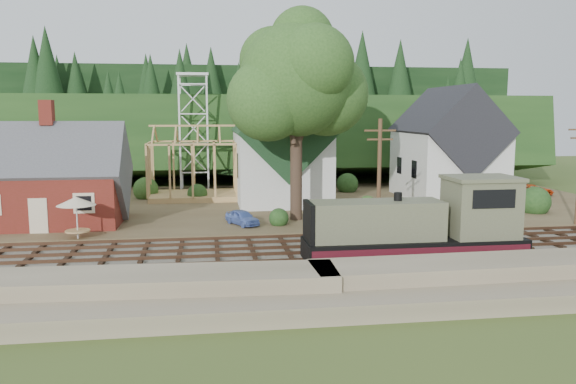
{
  "coord_description": "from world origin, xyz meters",
  "views": [
    {
      "loc": [
        -4.56,
        -31.7,
        8.35
      ],
      "look_at": [
        0.81,
        6.0,
        3.0
      ],
      "focal_mm": 35.0,
      "sensor_mm": 36.0,
      "label": 1
    }
  ],
  "objects": [
    {
      "name": "railroad_bed",
      "position": [
        0.0,
        0.0,
        0.08
      ],
      "size": [
        64.0,
        11.0,
        0.16
      ],
      "primitive_type": "cube",
      "color": "#726B5B",
      "rests_on": "ground"
    },
    {
      "name": "telegraph_pole_near",
      "position": [
        7.0,
        5.2,
        4.25
      ],
      "size": [
        2.2,
        0.28,
        8.0
      ],
      "color": "#4C331E",
      "rests_on": "ground"
    },
    {
      "name": "timber_frame",
      "position": [
        -6.0,
        22.0,
        3.27
      ],
      "size": [
        8.2,
        6.2,
        6.99
      ],
      "color": "tan",
      "rests_on": "village_flat"
    },
    {
      "name": "car_red",
      "position": [
        27.09,
        19.14,
        0.85
      ],
      "size": [
        4.08,
        2.14,
        1.1
      ],
      "primitive_type": "imported",
      "rotation": [
        0.0,
        0.0,
        1.49
      ],
      "color": "red",
      "rests_on": "village_flat"
    },
    {
      "name": "ground",
      "position": [
        0.0,
        0.0,
        0.0
      ],
      "size": [
        140.0,
        140.0,
        0.0
      ],
      "primitive_type": "plane",
      "color": "#384C1E",
      "rests_on": "ground"
    },
    {
      "name": "depot",
      "position": [
        -16.0,
        11.0,
        3.21
      ],
      "size": [
        10.8,
        7.41,
        9.0
      ],
      "color": "maroon",
      "rests_on": "village_flat"
    },
    {
      "name": "church",
      "position": [
        2.0,
        19.68,
        5.18
      ],
      "size": [
        8.4,
        15.17,
        13.0
      ],
      "color": "silver",
      "rests_on": "village_flat"
    },
    {
      "name": "ridge",
      "position": [
        0.0,
        58.0,
        0.0
      ],
      "size": [
        80.0,
        20.0,
        12.0
      ],
      "primitive_type": "cube",
      "color": "black",
      "rests_on": "ground"
    },
    {
      "name": "embankment",
      "position": [
        0.0,
        -8.5,
        0.0
      ],
      "size": [
        64.0,
        5.0,
        1.6
      ],
      "primitive_type": "cube",
      "color": "#7F7259",
      "rests_on": "ground"
    },
    {
      "name": "hillside",
      "position": [
        0.0,
        42.0,
        0.0
      ],
      "size": [
        70.0,
        28.96,
        12.74
      ],
      "primitive_type": "cube",
      "rotation": [
        -0.17,
        0.0,
        0.0
      ],
      "color": "#1E3F19",
      "rests_on": "ground"
    },
    {
      "name": "locomotive",
      "position": [
        6.96,
        -3.0,
        2.11
      ],
      "size": [
        11.92,
        2.98,
        4.77
      ],
      "color": "black",
      "rests_on": "railroad_bed"
    },
    {
      "name": "farmhouse",
      "position": [
        18.0,
        19.0,
        4.87
      ],
      "size": [
        8.4,
        10.8,
        10.6
      ],
      "color": "silver",
      "rests_on": "village_flat"
    },
    {
      "name": "patio_set",
      "position": [
        -13.05,
        5.5,
        2.63
      ],
      "size": [
        2.46,
        2.46,
        2.73
      ],
      "color": "silver",
      "rests_on": "village_flat"
    },
    {
      "name": "car_blue",
      "position": [
        -2.21,
        8.49,
        0.85
      ],
      "size": [
        2.64,
        3.47,
        1.1
      ],
      "primitive_type": "imported",
      "rotation": [
        0.0,
        0.0,
        0.48
      ],
      "color": "#607FCF",
      "rests_on": "village_flat"
    },
    {
      "name": "village_flat",
      "position": [
        0.0,
        18.0,
        0.15
      ],
      "size": [
        64.0,
        26.0,
        0.3
      ],
      "primitive_type": "cube",
      "color": "brown",
      "rests_on": "ground"
    },
    {
      "name": "lattice_tower",
      "position": [
        -6.0,
        28.0,
        10.03
      ],
      "size": [
        3.2,
        3.2,
        12.12
      ],
      "color": "silver",
      "rests_on": "village_flat"
    },
    {
      "name": "big_tree",
      "position": [
        2.17,
        10.08,
        10.22
      ],
      "size": [
        10.9,
        8.4,
        14.7
      ],
      "color": "#38281E",
      "rests_on": "village_flat"
    }
  ]
}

